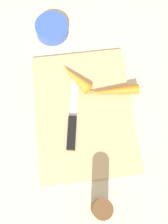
{
  "coord_description": "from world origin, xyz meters",
  "views": [
    {
      "loc": [
        0.23,
        -0.03,
        0.72
      ],
      "look_at": [
        0.0,
        0.0,
        0.01
      ],
      "focal_mm": 44.65,
      "sensor_mm": 36.0,
      "label": 1
    }
  ],
  "objects_px": {
    "cutting_board": "(84,113)",
    "small_bowl": "(52,29)",
    "knife": "(72,128)",
    "carrot_short": "(76,78)",
    "pepper_grinder": "(101,209)",
    "carrot_long": "(111,91)"
  },
  "relations": [
    {
      "from": "cutting_board",
      "to": "small_bowl",
      "type": "distance_m",
      "value": 0.27
    },
    {
      "from": "knife",
      "to": "small_bowl",
      "type": "bearing_deg",
      "value": 14.39
    },
    {
      "from": "cutting_board",
      "to": "carrot_short",
      "type": "bearing_deg",
      "value": -172.79
    },
    {
      "from": "cutting_board",
      "to": "pepper_grinder",
      "type": "height_order",
      "value": "pepper_grinder"
    },
    {
      "from": "knife",
      "to": "carrot_long",
      "type": "distance_m",
      "value": 0.14
    },
    {
      "from": "knife",
      "to": "carrot_long",
      "type": "bearing_deg",
      "value": -43.21
    },
    {
      "from": "carrot_long",
      "to": "small_bowl",
      "type": "relative_size",
      "value": 1.57
    },
    {
      "from": "knife",
      "to": "pepper_grinder",
      "type": "bearing_deg",
      "value": -158.16
    },
    {
      "from": "pepper_grinder",
      "to": "cutting_board",
      "type": "bearing_deg",
      "value": -177.89
    },
    {
      "from": "cutting_board",
      "to": "knife",
      "type": "bearing_deg",
      "value": -41.0
    },
    {
      "from": "cutting_board",
      "to": "carrot_short",
      "type": "relative_size",
      "value": 3.57
    },
    {
      "from": "cutting_board",
      "to": "carrot_long",
      "type": "bearing_deg",
      "value": 120.4
    },
    {
      "from": "carrot_long",
      "to": "pepper_grinder",
      "type": "height_order",
      "value": "pepper_grinder"
    },
    {
      "from": "carrot_long",
      "to": "pepper_grinder",
      "type": "relative_size",
      "value": 1.17
    },
    {
      "from": "carrot_short",
      "to": "small_bowl",
      "type": "relative_size",
      "value": 1.04
    },
    {
      "from": "cutting_board",
      "to": "small_bowl",
      "type": "bearing_deg",
      "value": -166.52
    },
    {
      "from": "knife",
      "to": "pepper_grinder",
      "type": "height_order",
      "value": "pepper_grinder"
    },
    {
      "from": "carrot_long",
      "to": "small_bowl",
      "type": "xyz_separation_m",
      "value": [
        -0.22,
        -0.14,
        -0.01
      ]
    },
    {
      "from": "cutting_board",
      "to": "knife",
      "type": "xyz_separation_m",
      "value": [
        0.04,
        -0.04,
        0.01
      ]
    },
    {
      "from": "carrot_long",
      "to": "small_bowl",
      "type": "bearing_deg",
      "value": -55.86
    },
    {
      "from": "knife",
      "to": "small_bowl",
      "type": "xyz_separation_m",
      "value": [
        -0.31,
        -0.03,
        0.0
      ]
    },
    {
      "from": "cutting_board",
      "to": "small_bowl",
      "type": "height_order",
      "value": "small_bowl"
    }
  ]
}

